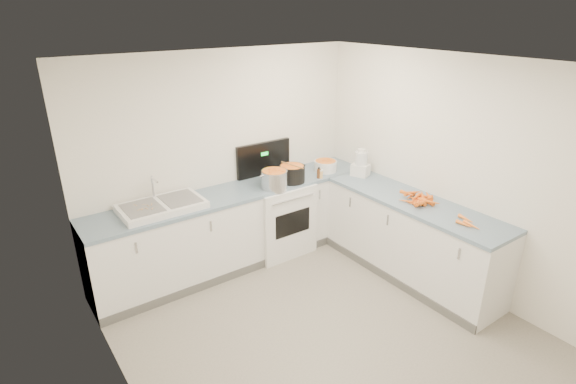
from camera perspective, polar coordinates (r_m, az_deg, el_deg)
floor at (r=4.52m, az=5.30°, el=-17.75°), size 3.50×4.00×0.00m
ceiling at (r=3.48m, az=6.80°, el=15.53°), size 3.50×4.00×0.00m
wall_back at (r=5.38m, az=-8.23°, el=4.23°), size 3.50×0.00×2.50m
wall_left at (r=3.11m, az=-19.67°, el=-11.37°), size 0.00×4.00×2.50m
wall_right at (r=5.09m, az=20.95°, el=1.87°), size 0.00×4.00×2.50m
counter_back at (r=5.43m, az=-6.29°, el=-4.39°), size 3.50×0.62×0.94m
counter_right at (r=5.33m, az=15.32°, el=-5.69°), size 0.62×2.20×0.94m
stove at (r=5.68m, az=-1.40°, el=-2.98°), size 0.76×0.65×1.36m
sink at (r=4.89m, az=-15.73°, el=-1.72°), size 0.86×0.52×0.31m
steel_pot at (r=5.26m, az=-1.76°, el=1.54°), size 0.39×0.39×0.23m
black_pot at (r=5.44m, az=0.52°, el=2.24°), size 0.32×0.32×0.22m
wooden_spoon at (r=5.40m, az=0.52°, el=3.45°), size 0.08×0.36×0.02m
mixing_bowl at (r=5.83m, az=4.77°, el=3.33°), size 0.37×0.37×0.14m
extract_bottle at (r=5.58m, az=3.93°, el=2.36°), size 0.05×0.05×0.12m
spice_jar at (r=5.59m, az=4.17°, el=2.24°), size 0.05×0.05×0.09m
food_processor at (r=5.70m, az=9.23°, el=3.50°), size 0.24×0.26×0.35m
carrot_pile at (r=5.09m, az=16.33°, el=-0.85°), size 0.44×0.48×0.09m
peeled_carrots at (r=4.73m, az=21.81°, el=-3.64°), size 0.18×0.31×0.04m
peelings at (r=4.81m, az=-17.80°, el=-1.86°), size 0.18×0.24×0.01m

